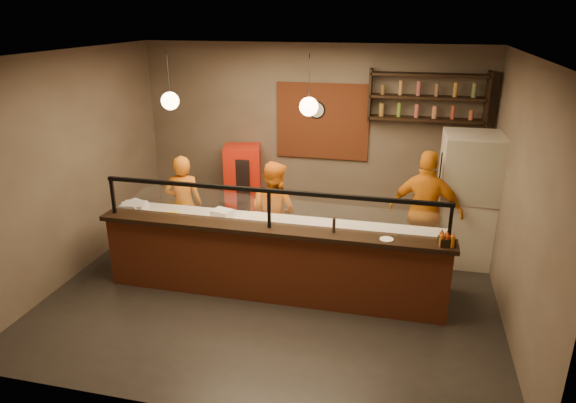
% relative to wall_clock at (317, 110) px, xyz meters
% --- Properties ---
extents(floor, '(6.00, 6.00, 0.00)m').
position_rel_wall_clock_xyz_m(floor, '(-0.10, -2.46, -2.10)').
color(floor, black).
rests_on(floor, ground).
extents(ceiling, '(6.00, 6.00, 0.00)m').
position_rel_wall_clock_xyz_m(ceiling, '(-0.10, -2.46, 1.10)').
color(ceiling, '#3B332E').
rests_on(ceiling, wall_back).
extents(wall_back, '(6.00, 0.00, 6.00)m').
position_rel_wall_clock_xyz_m(wall_back, '(-0.10, 0.04, -0.50)').
color(wall_back, '#6B5C4E').
rests_on(wall_back, floor).
extents(wall_left, '(0.00, 5.00, 5.00)m').
position_rel_wall_clock_xyz_m(wall_left, '(-3.10, -2.46, -0.50)').
color(wall_left, '#6B5C4E').
rests_on(wall_left, floor).
extents(wall_right, '(0.00, 5.00, 5.00)m').
position_rel_wall_clock_xyz_m(wall_right, '(2.90, -2.46, -0.50)').
color(wall_right, '#6B5C4E').
rests_on(wall_right, floor).
extents(wall_front, '(6.00, 0.00, 6.00)m').
position_rel_wall_clock_xyz_m(wall_front, '(-0.10, -4.96, -0.50)').
color(wall_front, '#6B5C4E').
rests_on(wall_front, floor).
extents(brick_patch, '(1.60, 0.04, 1.30)m').
position_rel_wall_clock_xyz_m(brick_patch, '(0.10, 0.01, -0.20)').
color(brick_patch, brown).
rests_on(brick_patch, wall_back).
extents(service_counter, '(4.60, 0.25, 1.00)m').
position_rel_wall_clock_xyz_m(service_counter, '(-0.10, -2.76, -1.60)').
color(service_counter, brown).
rests_on(service_counter, floor).
extents(counter_ledge, '(4.70, 0.37, 0.06)m').
position_rel_wall_clock_xyz_m(counter_ledge, '(-0.10, -2.76, -1.07)').
color(counter_ledge, black).
rests_on(counter_ledge, service_counter).
extents(worktop_cabinet, '(4.60, 0.75, 0.85)m').
position_rel_wall_clock_xyz_m(worktop_cabinet, '(-0.10, -2.26, -1.68)').
color(worktop_cabinet, gray).
rests_on(worktop_cabinet, floor).
extents(worktop, '(4.60, 0.75, 0.05)m').
position_rel_wall_clock_xyz_m(worktop, '(-0.10, -2.26, -1.23)').
color(worktop, silver).
rests_on(worktop, worktop_cabinet).
extents(sneeze_guard, '(4.50, 0.05, 0.52)m').
position_rel_wall_clock_xyz_m(sneeze_guard, '(-0.10, -2.76, -0.73)').
color(sneeze_guard, white).
rests_on(sneeze_guard, counter_ledge).
extents(wall_shelving, '(1.84, 0.28, 0.85)m').
position_rel_wall_clock_xyz_m(wall_shelving, '(1.80, -0.14, 0.30)').
color(wall_shelving, black).
rests_on(wall_shelving, wall_back).
extents(wall_clock, '(0.30, 0.04, 0.30)m').
position_rel_wall_clock_xyz_m(wall_clock, '(0.00, 0.00, 0.00)').
color(wall_clock, black).
rests_on(wall_clock, wall_back).
extents(pendant_left, '(0.24, 0.24, 0.77)m').
position_rel_wall_clock_xyz_m(pendant_left, '(-1.60, -2.26, 0.45)').
color(pendant_left, black).
rests_on(pendant_left, ceiling).
extents(pendant_right, '(0.24, 0.24, 0.77)m').
position_rel_wall_clock_xyz_m(pendant_right, '(0.30, -2.26, 0.45)').
color(pendant_right, black).
rests_on(pendant_right, ceiling).
extents(cook_left, '(0.66, 0.52, 1.61)m').
position_rel_wall_clock_xyz_m(cook_left, '(-1.82, -1.63, -1.30)').
color(cook_left, orange).
rests_on(cook_left, floor).
extents(cook_mid, '(0.96, 0.87, 1.61)m').
position_rel_wall_clock_xyz_m(cook_mid, '(-0.35, -1.61, -1.30)').
color(cook_mid, orange).
rests_on(cook_mid, floor).
extents(cook_right, '(1.13, 0.60, 1.84)m').
position_rel_wall_clock_xyz_m(cook_right, '(1.89, -1.34, -1.18)').
color(cook_right, orange).
rests_on(cook_right, floor).
extents(fridge, '(0.87, 0.81, 2.02)m').
position_rel_wall_clock_xyz_m(fridge, '(2.50, -0.93, -1.09)').
color(fridge, beige).
rests_on(fridge, floor).
extents(red_cooler, '(0.75, 0.71, 1.47)m').
position_rel_wall_clock_xyz_m(red_cooler, '(-1.26, -0.31, -1.37)').
color(red_cooler, red).
rests_on(red_cooler, floor).
extents(pizza_dough, '(0.61, 0.61, 0.01)m').
position_rel_wall_clock_xyz_m(pizza_dough, '(-0.51, -2.17, -1.19)').
color(pizza_dough, '#F0E1CB').
rests_on(pizza_dough, worktop).
extents(prep_tub_a, '(0.36, 0.31, 0.17)m').
position_rel_wall_clock_xyz_m(prep_tub_a, '(-2.25, -2.37, -1.12)').
color(prep_tub_a, silver).
rests_on(prep_tub_a, worktop).
extents(prep_tub_b, '(0.32, 0.28, 0.14)m').
position_rel_wall_clock_xyz_m(prep_tub_b, '(-0.93, -2.26, -1.13)').
color(prep_tub_b, white).
rests_on(prep_tub_b, worktop).
extents(prep_tub_c, '(0.40, 0.37, 0.16)m').
position_rel_wall_clock_xyz_m(prep_tub_c, '(-2.25, -2.33, -1.12)').
color(prep_tub_c, white).
rests_on(prep_tub_c, worktop).
extents(rolling_pin, '(0.31, 0.20, 0.06)m').
position_rel_wall_clock_xyz_m(rolling_pin, '(-1.78, -2.33, -1.17)').
color(rolling_pin, yellow).
rests_on(rolling_pin, worktop).
extents(condiment_caddy, '(0.21, 0.18, 0.10)m').
position_rel_wall_clock_xyz_m(condiment_caddy, '(2.10, -2.80, -0.99)').
color(condiment_caddy, black).
rests_on(condiment_caddy, counter_ledge).
extents(pepper_mill, '(0.05, 0.05, 0.19)m').
position_rel_wall_clock_xyz_m(pepper_mill, '(0.73, -2.72, -0.95)').
color(pepper_mill, black).
rests_on(pepper_mill, counter_ledge).
extents(small_plate, '(0.22, 0.22, 0.01)m').
position_rel_wall_clock_xyz_m(small_plate, '(1.40, -2.80, -1.03)').
color(small_plate, white).
rests_on(small_plate, counter_ledge).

